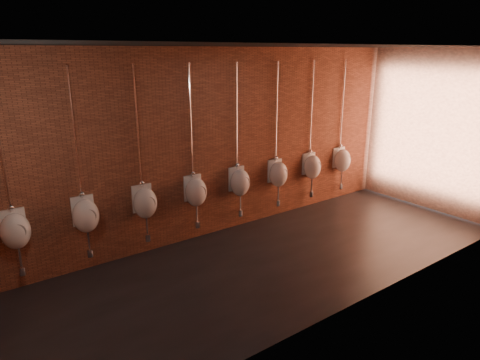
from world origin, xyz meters
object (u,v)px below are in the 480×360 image
object	(u,v)px
urinal_1	(86,215)
urinal_2	(145,202)
urinal_0	(15,230)
urinal_6	(312,166)
urinal_3	(196,191)
urinal_5	(278,173)
urinal_7	(342,160)
urinal_4	(240,182)

from	to	relation	value
urinal_1	urinal_2	world-z (taller)	same
urinal_0	urinal_6	xyz separation A→B (m)	(5.45, 0.00, 0.00)
urinal_1	urinal_3	size ratio (longest dim) A/B	1.00
urinal_3	urinal_5	distance (m)	1.82
urinal_0	urinal_5	bearing A→B (deg)	0.00
urinal_3	urinal_7	size ratio (longest dim) A/B	1.00
urinal_4	urinal_5	size ratio (longest dim) A/B	1.00
urinal_5	urinal_6	bearing A→B (deg)	0.00
urinal_2	urinal_5	distance (m)	2.73
urinal_1	urinal_4	xyz separation A→B (m)	(2.73, 0.00, 0.00)
urinal_0	urinal_5	size ratio (longest dim) A/B	1.00
urinal_6	urinal_1	bearing A→B (deg)	180.00
urinal_1	urinal_2	distance (m)	0.91
urinal_3	urinal_4	size ratio (longest dim) A/B	1.00
urinal_0	urinal_4	xyz separation A→B (m)	(3.63, 0.00, 0.00)
urinal_3	urinal_1	bearing A→B (deg)	180.00
urinal_0	urinal_4	bearing A→B (deg)	0.00
urinal_1	urinal_7	size ratio (longest dim) A/B	1.00
urinal_0	urinal_3	xyz separation A→B (m)	(2.73, 0.00, 0.00)
urinal_0	urinal_4	size ratio (longest dim) A/B	1.00
urinal_0	urinal_6	world-z (taller)	same
urinal_1	urinal_3	world-z (taller)	same
urinal_0	urinal_6	distance (m)	5.45
urinal_4	urinal_0	bearing A→B (deg)	180.00
urinal_2	urinal_3	world-z (taller)	same
urinal_6	urinal_7	xyz separation A→B (m)	(0.91, 0.00, 0.00)
urinal_1	urinal_4	size ratio (longest dim) A/B	1.00
urinal_4	urinal_5	bearing A→B (deg)	0.00
urinal_0	urinal_3	bearing A→B (deg)	0.00
urinal_0	urinal_5	xyz separation A→B (m)	(4.54, 0.00, 0.00)
urinal_1	urinal_6	distance (m)	4.54
urinal_2	urinal_0	bearing A→B (deg)	180.00
urinal_5	urinal_3	bearing A→B (deg)	180.00
urinal_4	urinal_5	distance (m)	0.91
urinal_4	urinal_5	xyz separation A→B (m)	(0.91, 0.00, 0.00)
urinal_5	urinal_2	bearing A→B (deg)	180.00
urinal_3	urinal_6	distance (m)	2.73
urinal_1	urinal_4	bearing A→B (deg)	0.00
urinal_1	urinal_7	distance (m)	5.45
urinal_4	urinal_7	bearing A→B (deg)	0.00
urinal_4	urinal_7	world-z (taller)	same
urinal_3	urinal_4	distance (m)	0.91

